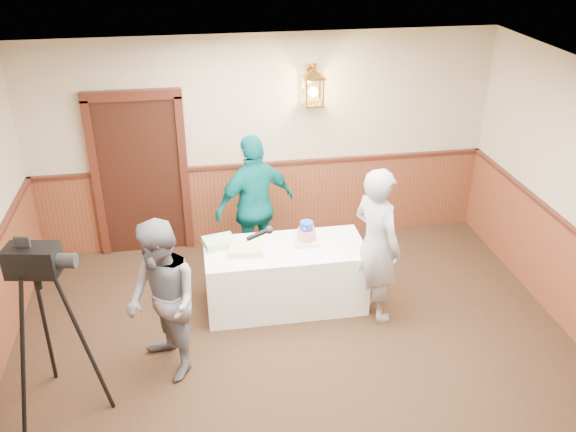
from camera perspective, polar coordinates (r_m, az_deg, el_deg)
name	(u,v)px	position (r m, az deg, el deg)	size (l,w,h in m)	color
ground	(317,425)	(5.80, 2.75, -18.94)	(7.00, 7.00, 0.00)	black
room_shell	(304,255)	(5.18, 1.50, -3.65)	(6.02, 7.02, 2.81)	#C5B293
display_table	(285,276)	(7.01, -0.27, -5.62)	(1.80, 0.80, 0.75)	white
tiered_cake	(306,235)	(6.85, 1.74, -1.76)	(0.28, 0.28, 0.27)	beige
sheet_cake_yellow	(246,249)	(6.72, -3.97, -3.11)	(0.37, 0.28, 0.08)	#E3DF88
sheet_cake_green	(219,242)	(6.88, -6.45, -2.44)	(0.34, 0.27, 0.08)	#ADE4A1
interviewer	(163,302)	(5.93, -11.66, -7.85)	(1.57, 1.00, 1.66)	slate
baker	(376,245)	(6.64, 8.26, -2.71)	(0.65, 0.43, 1.79)	#9B9CA0
assistant_p	(255,206)	(7.41, -3.09, 0.97)	(1.06, 0.44, 1.80)	#076161
tv_camera_rig	(51,341)	(5.82, -21.31, -10.82)	(0.68, 0.63, 1.72)	black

